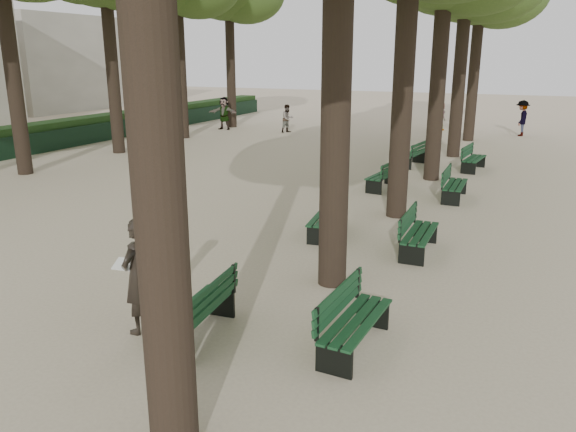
% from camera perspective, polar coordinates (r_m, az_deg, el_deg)
% --- Properties ---
extents(ground, '(120.00, 120.00, 0.00)m').
position_cam_1_polar(ground, '(8.83, -11.86, -12.03)').
color(ground, '#C7B696').
rests_on(ground, ground).
extents(bench_left_0, '(0.75, 1.85, 0.92)m').
position_cam_1_polar(bench_left_0, '(8.65, -9.23, -10.48)').
color(bench_left_0, black).
rests_on(bench_left_0, ground).
extents(bench_left_1, '(0.80, 1.86, 0.92)m').
position_cam_1_polar(bench_left_1, '(13.26, 3.86, -0.80)').
color(bench_left_1, black).
rests_on(bench_left_1, ground).
extents(bench_left_2, '(0.78, 1.86, 0.92)m').
position_cam_1_polar(bench_left_2, '(18.09, 9.64, 3.57)').
color(bench_left_2, black).
rests_on(bench_left_2, ground).
extents(bench_left_3, '(0.81, 1.86, 0.92)m').
position_cam_1_polar(bench_left_3, '(22.17, 12.48, 5.69)').
color(bench_left_3, black).
rests_on(bench_left_3, ground).
extents(bench_right_0, '(0.66, 1.83, 0.92)m').
position_cam_1_polar(bench_right_0, '(8.30, 6.84, -11.59)').
color(bench_right_0, black).
rests_on(bench_right_0, ground).
extents(bench_right_1, '(0.60, 1.81, 0.92)m').
position_cam_1_polar(bench_right_1, '(12.36, 13.17, -2.47)').
color(bench_right_1, black).
rests_on(bench_right_1, ground).
extents(bench_right_2, '(0.60, 1.81, 0.92)m').
position_cam_1_polar(bench_right_2, '(17.25, 16.55, 2.51)').
color(bench_right_2, black).
rests_on(bench_right_2, ground).
extents(bench_right_3, '(0.76, 1.85, 0.92)m').
position_cam_1_polar(bench_right_3, '(21.86, 18.33, 5.11)').
color(bench_right_3, black).
rests_on(bench_right_3, ground).
extents(man_with_map, '(0.62, 0.72, 1.80)m').
position_cam_1_polar(man_with_map, '(8.79, -14.93, -5.89)').
color(man_with_map, black).
rests_on(man_with_map, ground).
extents(pedestrian_b, '(0.45, 1.22, 1.85)m').
position_cam_1_polar(pedestrian_b, '(32.28, 22.66, 9.16)').
color(pedestrian_b, '#262628').
rests_on(pedestrian_b, ground).
extents(pedestrian_d, '(0.61, 0.87, 1.66)m').
position_cam_1_polar(pedestrian_d, '(33.24, 15.17, 9.82)').
color(pedestrian_d, '#262628').
rests_on(pedestrian_d, ground).
extents(pedestrian_a, '(0.62, 0.79, 1.52)m').
position_cam_1_polar(pedestrian_a, '(31.20, -0.04, 9.87)').
color(pedestrian_a, '#262628').
rests_on(pedestrian_a, ground).
extents(pedestrian_e, '(1.73, 0.49, 1.84)m').
position_cam_1_polar(pedestrian_e, '(32.75, -6.52, 10.33)').
color(pedestrian_e, '#262628').
rests_on(pedestrian_e, ground).
extents(fence, '(0.08, 42.00, 0.90)m').
position_cam_1_polar(fence, '(26.45, -24.66, 6.63)').
color(fence, black).
rests_on(fence, ground).
extents(hedge, '(1.20, 42.00, 1.20)m').
position_cam_1_polar(hedge, '(26.95, -25.69, 6.98)').
color(hedge, '#1A3D15').
rests_on(hedge, ground).
extents(building_far, '(12.00, 16.00, 7.00)m').
position_cam_1_polar(building_far, '(52.31, -22.74, 14.16)').
color(building_far, '#B7B2A3').
rests_on(building_far, ground).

